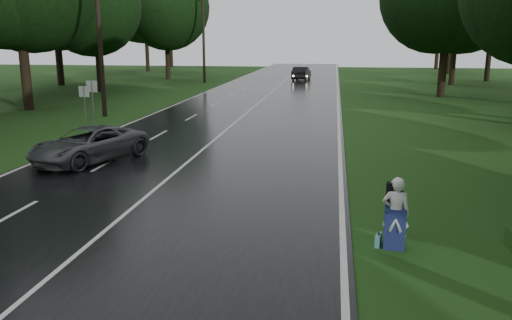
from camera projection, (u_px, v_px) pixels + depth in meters
The scene contains 16 objects.
ground at pixel (80, 254), 11.49m from camera, with size 160.00×160.00×0.00m, color #1E4514.
road at pixel (240, 119), 30.73m from camera, with size 12.00×140.00×0.04m, color black.
lane_center at pixel (240, 118), 30.73m from camera, with size 0.12×140.00×0.01m, color silver.
grey_car at pixel (89, 144), 19.84m from camera, with size 2.20×4.78×1.33m, color #505155.
far_car at pixel (301, 73), 59.25m from camera, with size 1.61×4.61×1.52m, color black.
hitchhiker at pixel (395, 215), 11.62m from camera, with size 0.65×0.59×1.68m.
suitcase at pixel (378, 240), 11.91m from camera, with size 0.11×0.39×0.27m, color teal.
utility_pole_mid at pixel (105, 116), 31.93m from camera, with size 1.80×0.28×9.90m, color black, non-canonical shape.
utility_pole_far at pixel (205, 83), 56.13m from camera, with size 1.80×0.28×10.24m, color black, non-canonical shape.
road_sign_a at pixel (87, 131), 26.88m from camera, with size 0.55×0.10×2.30m, color white, non-canonical shape.
road_sign_b at pixel (95, 128), 27.75m from camera, with size 0.60×0.10×2.51m, color white, non-canonical shape.
tree_left_d at pixel (29, 110), 34.81m from camera, with size 9.33×9.33×14.58m, color black, non-canonical shape.
tree_left_e at pixel (101, 92), 46.84m from camera, with size 8.07×8.07×12.61m, color black, non-canonical shape.
tree_left_f at pixel (168, 79), 61.14m from camera, with size 8.71×8.71×13.62m, color black, non-canonical shape.
tree_right_e at pixel (440, 97), 42.56m from camera, with size 8.81×8.81×13.77m, color black, non-canonical shape.
tree_right_f at pixel (451, 85), 53.51m from camera, with size 9.66×9.66×15.10m, color black, non-canonical shape.
Camera 1 is at (5.47, -10.00, 4.66)m, focal length 36.24 mm.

